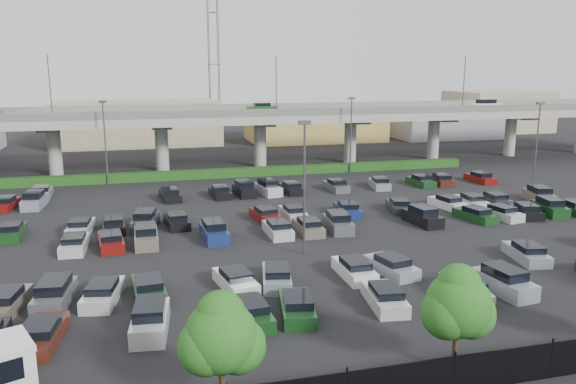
# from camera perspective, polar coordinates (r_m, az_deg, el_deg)

# --- Properties ---
(ground) EXTENTS (280.00, 280.00, 0.00)m
(ground) POSITION_cam_1_polar(r_m,az_deg,el_deg) (51.04, -0.90, -3.53)
(ground) COLOR black
(overpass) EXTENTS (150.00, 13.00, 15.80)m
(overpass) POSITION_cam_1_polar(r_m,az_deg,el_deg) (80.81, -6.51, 7.32)
(overpass) COLOR #96968E
(overpass) RESTS_ON ground
(hedge) EXTENTS (66.00, 1.60, 1.10)m
(hedge) POSITION_cam_1_polar(r_m,az_deg,el_deg) (74.83, -5.48, 1.97)
(hedge) COLOR #164113
(hedge) RESTS_ON ground
(fence) EXTENTS (70.00, 0.10, 2.00)m
(fence) POSITION_cam_1_polar(r_m,az_deg,el_deg) (26.34, 14.44, -17.84)
(fence) COLOR black
(fence) RESTS_ON ground
(tree_row) EXTENTS (65.07, 3.66, 5.94)m
(tree_row) POSITION_cam_1_polar(r_m,az_deg,el_deg) (26.65, 14.65, -11.18)
(tree_row) COLOR #332316
(tree_row) RESTS_ON ground
(parked_cars) EXTENTS (63.25, 41.70, 1.67)m
(parked_cars) POSITION_cam_1_polar(r_m,az_deg,el_deg) (46.83, -1.02, -4.24)
(parked_cars) COLOR silver
(parked_cars) RESTS_ON ground
(light_poles) EXTENTS (66.90, 48.38, 10.30)m
(light_poles) POSITION_cam_1_polar(r_m,az_deg,el_deg) (50.84, -5.99, 3.54)
(light_poles) COLOR #46464A
(light_poles) RESTS_ON ground
(distant_buildings) EXTENTS (138.00, 24.00, 9.00)m
(distant_buildings) POSITION_cam_1_polar(r_m,az_deg,el_deg) (112.57, -2.31, 7.15)
(distant_buildings) COLOR gray
(distant_buildings) RESTS_ON ground
(comm_tower) EXTENTS (2.40, 2.40, 30.00)m
(comm_tower) POSITION_cam_1_polar(r_m,az_deg,el_deg) (122.70, -7.55, 13.03)
(comm_tower) COLOR #46464A
(comm_tower) RESTS_ON ground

